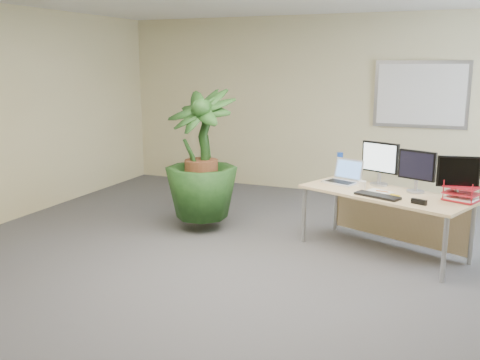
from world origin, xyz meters
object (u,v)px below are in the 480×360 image
at_px(floor_plant, 201,169).
at_px(monitor_right, 417,169).
at_px(laptop, 344,177).
at_px(monitor_left, 380,161).
at_px(desk, 388,203).

distance_m(floor_plant, monitor_right, 2.46).
distance_m(monitor_right, laptop, 0.84).
xyz_separation_m(floor_plant, monitor_right, (2.45, 0.11, 0.17)).
bearing_deg(monitor_right, monitor_left, 154.83).
xyz_separation_m(desk, floor_plant, (-2.19, -0.08, 0.22)).
distance_m(desk, monitor_right, 0.47).
xyz_separation_m(monitor_left, monitor_right, (0.40, -0.19, -0.02)).
xyz_separation_m(desk, monitor_left, (-0.14, 0.23, 0.41)).
bearing_deg(monitor_left, floor_plant, -171.54).
distance_m(monitor_left, monitor_right, 0.45).
relative_size(floor_plant, laptop, 3.30).
bearing_deg(floor_plant, laptop, 10.05).
relative_size(monitor_right, laptop, 0.98).
relative_size(desk, laptop, 4.13).
xyz_separation_m(desk, monitor_right, (0.26, 0.04, 0.39)).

